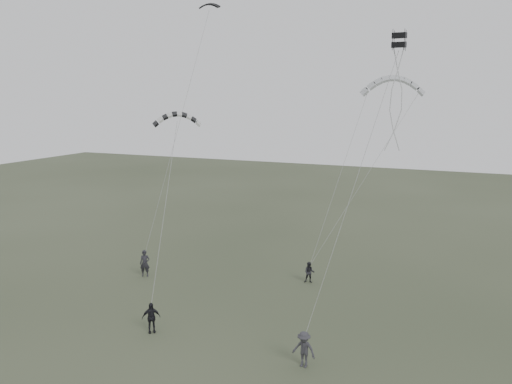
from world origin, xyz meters
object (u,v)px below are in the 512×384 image
at_px(kite_box, 399,40).
at_px(kite_striped, 177,114).
at_px(flyer_center, 151,318).
at_px(flyer_left, 145,263).
at_px(flyer_far, 304,349).
at_px(kite_pale_large, 393,78).
at_px(kite_dark_small, 209,4).
at_px(flyer_right, 309,272).

bearing_deg(kite_box, kite_striped, 168.71).
bearing_deg(flyer_center, kite_box, -17.95).
relative_size(flyer_left, kite_striped, 0.61).
xyz_separation_m(flyer_left, kite_striped, (2.62, 0.75, 10.73)).
height_order(flyer_far, kite_box, kite_box).
xyz_separation_m(flyer_center, kite_pale_large, (10.31, 15.34, 13.28)).
distance_m(kite_pale_large, kite_box, 10.93).
bearing_deg(kite_box, flyer_center, -157.29).
relative_size(flyer_center, kite_dark_small, 1.10).
xyz_separation_m(flyer_center, flyer_far, (8.85, -0.19, 0.04)).
distance_m(flyer_right, kite_striped, 14.28).
relative_size(kite_pale_large, kite_box, 6.06).
bearing_deg(kite_pale_large, flyer_left, -164.16).
bearing_deg(flyer_center, flyer_left, 88.04).
bearing_deg(flyer_far, kite_box, 64.31).
height_order(flyer_center, kite_pale_large, kite_pale_large).
distance_m(kite_dark_small, kite_box, 17.69).
bearing_deg(kite_striped, flyer_center, -104.12).
bearing_deg(flyer_right, kite_striped, -177.56).
relative_size(flyer_left, flyer_center, 1.13).
xyz_separation_m(flyer_far, kite_striped, (-11.74, 8.20, 10.80)).
bearing_deg(flyer_left, kite_striped, -8.23).
relative_size(flyer_left, flyer_right, 1.31).
distance_m(flyer_left, flyer_far, 16.18).
distance_m(flyer_center, flyer_far, 8.85).
bearing_deg(kite_striped, flyer_far, -68.88).
relative_size(flyer_center, kite_box, 2.40).
relative_size(flyer_right, kite_box, 2.08).
xyz_separation_m(flyer_right, kite_pale_large, (4.42, 4.70, 13.39)).
xyz_separation_m(kite_striped, kite_box, (14.84, -3.38, 3.86)).
bearing_deg(kite_pale_large, kite_box, -92.51).
bearing_deg(flyer_far, flyer_left, 159.63).
height_order(flyer_right, kite_box, kite_box).
relative_size(kite_dark_small, kite_striped, 0.49).
distance_m(flyer_right, kite_pale_large, 14.87).
height_order(flyer_right, flyer_center, flyer_center).
distance_m(flyer_right, flyer_center, 12.16).
distance_m(flyer_left, kite_box, 22.90).
relative_size(kite_dark_small, kite_box, 2.17).
bearing_deg(flyer_left, flyer_center, -76.97).
distance_m(flyer_far, kite_striped, 17.94).
bearing_deg(kite_pale_large, flyer_center, -135.13).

